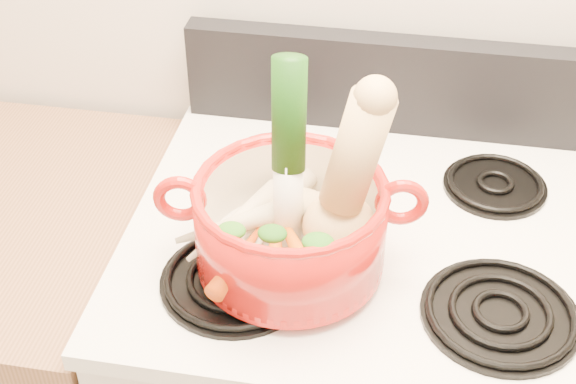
# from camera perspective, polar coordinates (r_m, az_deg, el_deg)

# --- Properties ---
(cooktop) EXTENTS (0.78, 0.67, 0.03)m
(cooktop) POSITION_cam_1_polar(r_m,az_deg,el_deg) (1.30, 6.16, -3.07)
(cooktop) COLOR white
(cooktop) RESTS_ON stove_body
(control_backsplash) EXTENTS (0.76, 0.05, 0.18)m
(control_backsplash) POSITION_cam_1_polar(r_m,az_deg,el_deg) (1.48, 7.51, 7.61)
(control_backsplash) COLOR black
(control_backsplash) RESTS_ON cooktop
(burner_front_left) EXTENTS (0.22, 0.22, 0.02)m
(burner_front_left) POSITION_cam_1_polar(r_m,az_deg,el_deg) (1.18, -3.73, -6.18)
(burner_front_left) COLOR black
(burner_front_left) RESTS_ON cooktop
(burner_front_right) EXTENTS (0.22, 0.22, 0.02)m
(burner_front_right) POSITION_cam_1_polar(r_m,az_deg,el_deg) (1.17, 14.87, -8.28)
(burner_front_right) COLOR black
(burner_front_right) RESTS_ON cooktop
(burner_back_left) EXTENTS (0.17, 0.17, 0.02)m
(burner_back_left) POSITION_cam_1_polar(r_m,az_deg,el_deg) (1.41, -0.97, 2.25)
(burner_back_left) COLOR black
(burner_back_left) RESTS_ON cooktop
(burner_back_right) EXTENTS (0.17, 0.17, 0.02)m
(burner_back_right) POSITION_cam_1_polar(r_m,az_deg,el_deg) (1.40, 14.52, 0.57)
(burner_back_right) COLOR black
(burner_back_right) RESTS_ON cooktop
(dutch_oven) EXTENTS (0.31, 0.31, 0.14)m
(dutch_oven) POSITION_cam_1_polar(r_m,az_deg,el_deg) (1.15, 0.18, -2.39)
(dutch_oven) COLOR #B2150F
(dutch_oven) RESTS_ON burner_front_left
(pot_handle_left) EXTENTS (0.08, 0.03, 0.08)m
(pot_handle_left) POSITION_cam_1_polar(r_m,az_deg,el_deg) (1.13, -7.70, -0.46)
(pot_handle_left) COLOR #B2150F
(pot_handle_left) RESTS_ON dutch_oven
(pot_handle_right) EXTENTS (0.08, 0.03, 0.08)m
(pot_handle_right) POSITION_cam_1_polar(r_m,az_deg,el_deg) (1.13, 8.09, -0.72)
(pot_handle_right) COLOR #B2150F
(pot_handle_right) RESTS_ON dutch_oven
(squash) EXTENTS (0.19, 0.15, 0.28)m
(squash) POSITION_cam_1_polar(r_m,az_deg,el_deg) (1.09, 4.55, 0.99)
(squash) COLOR tan
(squash) RESTS_ON dutch_oven
(leek) EXTENTS (0.05, 0.08, 0.31)m
(leek) POSITION_cam_1_polar(r_m,az_deg,el_deg) (1.10, 0.00, 2.71)
(leek) COLOR white
(leek) RESTS_ON dutch_oven
(ginger) EXTENTS (0.10, 0.08, 0.05)m
(ginger) POSITION_cam_1_polar(r_m,az_deg,el_deg) (1.21, 0.73, -1.03)
(ginger) COLOR tan
(ginger) RESTS_ON dutch_oven
(parsnip_0) EXTENTS (0.14, 0.20, 0.06)m
(parsnip_0) POSITION_cam_1_polar(r_m,az_deg,el_deg) (1.20, -1.66, -1.54)
(parsnip_0) COLOR beige
(parsnip_0) RESTS_ON dutch_oven
(parsnip_1) EXTENTS (0.13, 0.17, 0.05)m
(parsnip_1) POSITION_cam_1_polar(r_m,az_deg,el_deg) (1.18, -3.87, -2.12)
(parsnip_1) COLOR beige
(parsnip_1) RESTS_ON dutch_oven
(parsnip_2) EXTENTS (0.07, 0.21, 0.06)m
(parsnip_2) POSITION_cam_1_polar(r_m,az_deg,el_deg) (1.21, -0.60, -0.29)
(parsnip_2) COLOR beige
(parsnip_2) RESTS_ON dutch_oven
(parsnip_3) EXTENTS (0.19, 0.12, 0.06)m
(parsnip_3) POSITION_cam_1_polar(r_m,az_deg,el_deg) (1.16, -3.47, -2.04)
(parsnip_3) COLOR beige
(parsnip_3) RESTS_ON dutch_oven
(carrot_0) EXTENTS (0.05, 0.16, 0.04)m
(carrot_0) POSITION_cam_1_polar(r_m,az_deg,el_deg) (1.15, -0.90, -3.88)
(carrot_0) COLOR #C54A09
(carrot_0) RESTS_ON dutch_oven
(carrot_1) EXTENTS (0.06, 0.14, 0.04)m
(carrot_1) POSITION_cam_1_polar(r_m,az_deg,el_deg) (1.12, -3.60, -4.98)
(carrot_1) COLOR #B93809
(carrot_1) RESTS_ON dutch_oven
(carrot_2) EXTENTS (0.12, 0.17, 0.05)m
(carrot_2) POSITION_cam_1_polar(r_m,az_deg,el_deg) (1.13, 0.66, -4.25)
(carrot_2) COLOR #D15F0A
(carrot_2) RESTS_ON dutch_oven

